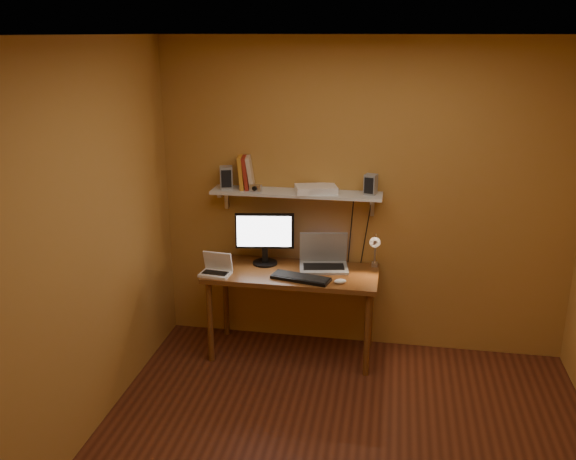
% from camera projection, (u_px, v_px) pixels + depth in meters
% --- Properties ---
extents(room, '(3.44, 3.24, 2.64)m').
position_uv_depth(room, '(347.00, 271.00, 3.52)').
color(room, '#5D2A18').
rests_on(room, ground).
extents(desk, '(1.40, 0.60, 0.75)m').
position_uv_depth(desk, '(292.00, 281.00, 5.01)').
color(desk, brown).
rests_on(desk, ground).
extents(wall_shelf, '(1.40, 0.25, 0.21)m').
position_uv_depth(wall_shelf, '(296.00, 193.00, 4.98)').
color(wall_shelf, silver).
rests_on(wall_shelf, room).
extents(monitor, '(0.49, 0.24, 0.44)m').
position_uv_depth(monitor, '(265.00, 236.00, 5.07)').
color(monitor, black).
rests_on(monitor, desk).
extents(laptop, '(0.44, 0.35, 0.29)m').
position_uv_depth(laptop, '(324.00, 258.00, 5.05)').
color(laptop, gray).
rests_on(laptop, desk).
extents(netbook, '(0.26, 0.20, 0.18)m').
position_uv_depth(netbook, '(216.00, 268.00, 4.91)').
color(netbook, white).
rests_on(netbook, desk).
extents(keyboard, '(0.49, 0.26, 0.02)m').
position_uv_depth(keyboard, '(301.00, 278.00, 4.81)').
color(keyboard, black).
rests_on(keyboard, desk).
extents(mouse, '(0.11, 0.09, 0.03)m').
position_uv_depth(mouse, '(340.00, 281.00, 4.74)').
color(mouse, white).
rests_on(mouse, desk).
extents(desk_lamp, '(0.09, 0.23, 0.38)m').
position_uv_depth(desk_lamp, '(375.00, 247.00, 4.93)').
color(desk_lamp, silver).
rests_on(desk_lamp, desk).
extents(speaker_left, '(0.13, 0.13, 0.19)m').
position_uv_depth(speaker_left, '(226.00, 177.00, 5.04)').
color(speaker_left, gray).
rests_on(speaker_left, wall_shelf).
extents(speaker_right, '(0.11, 0.11, 0.16)m').
position_uv_depth(speaker_right, '(371.00, 184.00, 4.85)').
color(speaker_right, gray).
rests_on(speaker_right, wall_shelf).
extents(books, '(0.16, 0.19, 0.27)m').
position_uv_depth(books, '(246.00, 173.00, 5.02)').
color(books, orange).
rests_on(books, wall_shelf).
extents(shelf_camera, '(0.11, 0.06, 0.06)m').
position_uv_depth(shelf_camera, '(256.00, 188.00, 4.95)').
color(shelf_camera, silver).
rests_on(shelf_camera, wall_shelf).
extents(router, '(0.38, 0.30, 0.05)m').
position_uv_depth(router, '(316.00, 189.00, 4.94)').
color(router, white).
rests_on(router, wall_shelf).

